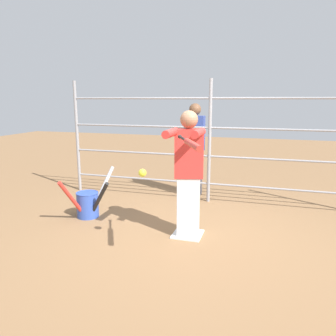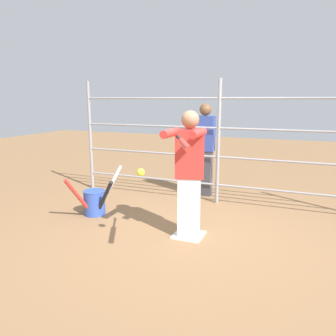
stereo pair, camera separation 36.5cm
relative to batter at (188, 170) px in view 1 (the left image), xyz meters
name	(u,v)px [view 1 (the left image)]	position (x,y,z in m)	size (l,w,h in m)	color
ground_plane	(188,235)	(0.00, -0.02, -0.93)	(24.00, 24.00, 0.00)	olive
home_plate	(188,234)	(0.00, -0.02, -0.92)	(0.40, 0.40, 0.02)	white
fence_backstop	(210,142)	(0.00, -1.62, 0.18)	(5.44, 0.06, 2.20)	#939399
batter	(188,170)	(0.00, 0.00, 0.00)	(0.43, 0.66, 1.71)	silver
baseball_bat_swinging	(191,144)	(-0.25, 0.93, 0.49)	(0.45, 0.83, 0.08)	black
softball_in_flight	(142,173)	(0.43, 0.57, 0.06)	(0.10, 0.10, 0.10)	yellow
bat_bucket	(88,203)	(1.69, -0.25, -0.70)	(0.68, 1.13, 0.74)	#3351B2
bystander_behind_fence	(194,148)	(0.36, -2.00, 0.00)	(0.37, 0.23, 1.78)	#3F3F47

